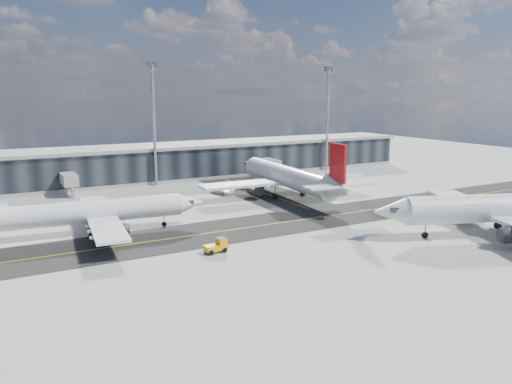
# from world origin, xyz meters

# --- Properties ---
(ground) EXTENTS (300.00, 300.00, 0.00)m
(ground) POSITION_xyz_m (0.00, 0.00, 0.00)
(ground) COLOR gray
(ground) RESTS_ON ground
(taxiway_lanes) EXTENTS (180.00, 63.00, 0.03)m
(taxiway_lanes) POSITION_xyz_m (3.91, 10.74, 0.01)
(taxiway_lanes) COLOR black
(taxiway_lanes) RESTS_ON ground
(terminal_concourse) EXTENTS (152.00, 19.80, 8.80)m
(terminal_concourse) POSITION_xyz_m (0.04, 54.93, 4.09)
(terminal_concourse) COLOR black
(terminal_concourse) RESTS_ON ground
(floodlight_masts) EXTENTS (102.50, 0.70, 28.90)m
(floodlight_masts) POSITION_xyz_m (0.00, 48.00, 15.61)
(floodlight_masts) COLOR gray
(floodlight_masts) RESTS_ON ground
(airliner_af) EXTENTS (36.16, 30.88, 10.71)m
(airliner_af) POSITION_xyz_m (-21.57, 12.35, 3.54)
(airliner_af) COLOR white
(airliner_af) RESTS_ON ground
(airliner_redtail) EXTENTS (37.58, 44.09, 13.06)m
(airliner_redtail) POSITION_xyz_m (20.28, 21.15, 4.31)
(airliner_redtail) COLOR white
(airliner_redtail) RESTS_ON ground
(airliner_near) EXTENTS (42.56, 36.79, 13.04)m
(airliner_near) POSITION_xyz_m (35.50, -19.23, 4.31)
(airliner_near) COLOR silver
(airliner_near) RESTS_ON ground
(baggage_tug) EXTENTS (3.30, 1.88, 1.99)m
(baggage_tug) POSITION_xyz_m (-8.11, -5.48, 1.00)
(baggage_tug) COLOR #E3A00B
(baggage_tug) RESTS_ON ground
(service_van) EXTENTS (3.89, 5.86, 1.50)m
(service_van) POSITION_xyz_m (9.53, 30.95, 0.75)
(service_van) COLOR white
(service_van) RESTS_ON ground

